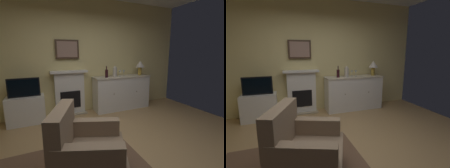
% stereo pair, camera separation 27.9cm
% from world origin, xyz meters
% --- Properties ---
extents(ground_plane, '(5.77, 4.46, 0.10)m').
position_xyz_m(ground_plane, '(0.00, 0.00, -0.05)').
color(ground_plane, tan).
rests_on(ground_plane, ground).
extents(wall_rear, '(5.77, 0.06, 2.86)m').
position_xyz_m(wall_rear, '(0.00, 2.20, 1.43)').
color(wall_rear, '#EAD68C').
rests_on(wall_rear, ground_plane).
extents(fireplace_unit, '(0.87, 0.30, 1.10)m').
position_xyz_m(fireplace_unit, '(-0.36, 2.07, 0.55)').
color(fireplace_unit, white).
rests_on(fireplace_unit, ground_plane).
extents(framed_picture, '(0.55, 0.04, 0.45)m').
position_xyz_m(framed_picture, '(-0.36, 2.12, 1.60)').
color(framed_picture, '#473323').
extents(sideboard_cabinet, '(1.55, 0.49, 0.90)m').
position_xyz_m(sideboard_cabinet, '(1.00, 1.90, 0.45)').
color(sideboard_cabinet, white).
rests_on(sideboard_cabinet, ground_plane).
extents(table_lamp, '(0.26, 0.26, 0.40)m').
position_xyz_m(table_lamp, '(1.58, 1.90, 1.18)').
color(table_lamp, '#B79338').
rests_on(table_lamp, sideboard_cabinet).
extents(wine_bottle, '(0.08, 0.08, 0.29)m').
position_xyz_m(wine_bottle, '(0.54, 1.86, 1.01)').
color(wine_bottle, '#331419').
rests_on(wine_bottle, sideboard_cabinet).
extents(wine_glass_left, '(0.07, 0.07, 0.16)m').
position_xyz_m(wine_glass_left, '(0.92, 1.85, 1.02)').
color(wine_glass_left, silver).
rests_on(wine_glass_left, sideboard_cabinet).
extents(wine_glass_center, '(0.07, 0.07, 0.16)m').
position_xyz_m(wine_glass_center, '(1.03, 1.84, 1.02)').
color(wine_glass_center, silver).
rests_on(wine_glass_center, sideboard_cabinet).
extents(vase_decorative, '(0.11, 0.11, 0.28)m').
position_xyz_m(vase_decorative, '(0.77, 1.85, 1.04)').
color(vase_decorative, beige).
rests_on(vase_decorative, sideboard_cabinet).
extents(tv_cabinet, '(0.75, 0.42, 0.60)m').
position_xyz_m(tv_cabinet, '(-1.34, 1.91, 0.30)').
color(tv_cabinet, white).
rests_on(tv_cabinet, ground_plane).
extents(tv_set, '(0.62, 0.07, 0.40)m').
position_xyz_m(tv_set, '(-1.34, 1.89, 0.80)').
color(tv_set, black).
rests_on(tv_set, tv_cabinet).
extents(armchair, '(1.03, 1.00, 0.92)m').
position_xyz_m(armchair, '(-0.61, -0.21, 0.38)').
color(armchair, '#8C7259').
rests_on(armchair, ground_plane).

